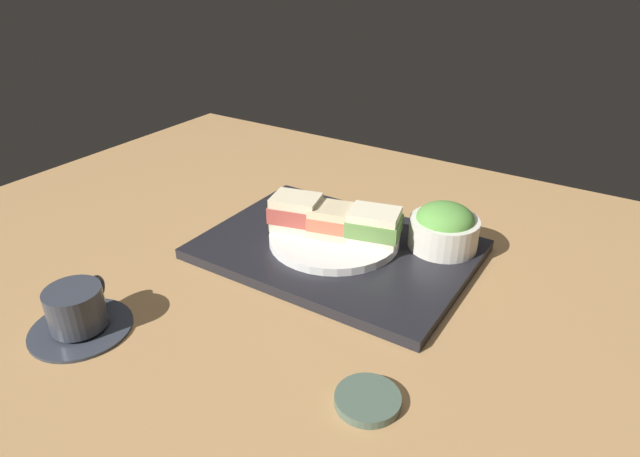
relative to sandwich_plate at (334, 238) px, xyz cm
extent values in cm
cube|color=tan|center=(-1.56, 4.01, -3.76)|extent=(140.00, 100.00, 3.00)
cube|color=black|center=(-0.96, 0.74, -1.44)|extent=(40.03, 28.82, 1.63)
cylinder|color=silver|center=(0.00, 0.00, 0.00)|extent=(20.18, 20.18, 1.25)
cube|color=#EFE5C1|center=(-6.10, -1.40, 1.29)|extent=(8.28, 6.90, 1.32)
cube|color=#669347|center=(-6.10, -1.40, 3.19)|extent=(8.89, 7.35, 2.48)
cube|color=#EFE5C1|center=(-6.10, -1.40, 5.09)|extent=(8.28, 6.90, 1.32)
cube|color=beige|center=(0.00, 0.00, 1.27)|extent=(8.28, 6.90, 1.29)
cube|color=#CC6B4C|center=(0.00, 0.00, 2.96)|extent=(8.50, 7.07, 2.09)
cube|color=beige|center=(0.00, 0.00, 4.64)|extent=(8.28, 6.90, 1.29)
cube|color=beige|center=(6.10, 1.40, 1.33)|extent=(8.28, 6.90, 1.42)
cube|color=#B74C42|center=(6.10, 1.40, 3.35)|extent=(8.86, 7.22, 2.61)
cube|color=beige|center=(6.10, 1.40, 5.36)|extent=(8.28, 6.90, 1.42)
cylinder|color=silver|center=(-14.78, -7.47, 1.73)|extent=(10.40, 10.40, 4.70)
ellipsoid|color=#5B9E42|center=(-14.78, -7.47, 4.08)|extent=(8.62, 8.62, 4.74)
cylinder|color=#333842|center=(16.46, 33.86, -1.86)|extent=(12.49, 12.49, 0.80)
cylinder|color=#333842|center=(16.46, 33.86, 1.16)|extent=(6.88, 6.88, 5.23)
cylinder|color=#382111|center=(16.46, 33.86, 3.37)|extent=(6.33, 6.33, 0.40)
torus|color=#333842|center=(17.81, 30.05, 1.16)|extent=(2.00, 3.78, 3.73)
cylinder|color=#4C6051|center=(-19.52, 25.35, -1.74)|extent=(7.07, 7.07, 1.03)
camera|label=1|loc=(-37.74, 63.22, 41.07)|focal=30.49mm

